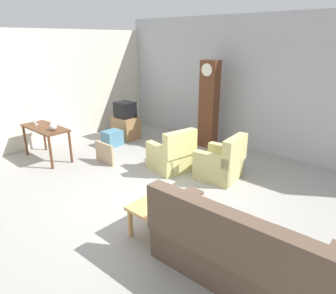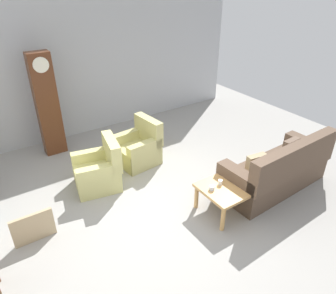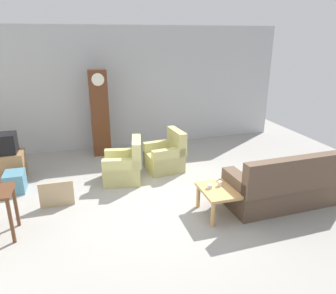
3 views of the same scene
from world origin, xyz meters
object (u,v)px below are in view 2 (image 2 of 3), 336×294
framed_picture_leaning (33,228)px  armchair_olive_near (99,171)px  cup_white_porcelain (220,182)px  cup_blue_rimmed (212,188)px  bowl_white_stacked (245,177)px  coffee_table_wood (230,189)px  armchair_olive_far (139,149)px  grandfather_clock (47,105)px  couch_floral (277,171)px

framed_picture_leaning → armchair_olive_near: bearing=29.1°
framed_picture_leaning → cup_white_porcelain: size_ratio=7.00×
cup_blue_rimmed → bowl_white_stacked: (0.64, -0.08, 0.00)m
coffee_table_wood → cup_blue_rimmed: bearing=166.4°
armchair_olive_near → armchair_olive_far: 1.06m
grandfather_clock → cup_white_porcelain: grandfather_clock is taller
couch_floral → armchair_olive_near: (-2.64, 1.85, -0.05)m
framed_picture_leaning → cup_blue_rimmed: size_ratio=6.77×
couch_floral → framed_picture_leaning: bearing=164.6°
armchair_olive_far → coffee_table_wood: size_ratio=0.96×
cup_white_porcelain → armchair_olive_far: bearing=100.9°
bowl_white_stacked → cup_blue_rimmed: bearing=172.6°
couch_floral → bowl_white_stacked: bearing=177.5°
couch_floral → armchair_olive_near: couch_floral is taller
armchair_olive_near → bowl_white_stacked: 2.59m
armchair_olive_near → cup_blue_rimmed: armchair_olive_near is taller
cup_white_porcelain → bowl_white_stacked: cup_white_porcelain is taller
armchair_olive_far → cup_white_porcelain: armchair_olive_far is taller
couch_floral → coffee_table_wood: 1.12m
armchair_olive_far → couch_floral: bearing=-53.1°
couch_floral → bowl_white_stacked: 0.82m
grandfather_clock → coffee_table_wood: bearing=-62.7°
cup_white_porcelain → grandfather_clock: bearing=116.4°
bowl_white_stacked → coffee_table_wood: bearing=179.1°
couch_floral → cup_white_porcelain: 1.26m
framed_picture_leaning → bowl_white_stacked: bearing=-18.4°
armchair_olive_near → grandfather_clock: bearing=100.1°
armchair_olive_near → grandfather_clock: size_ratio=0.42×
coffee_table_wood → framed_picture_leaning: framed_picture_leaning is taller
armchair_olive_far → bowl_white_stacked: 2.31m
grandfather_clock → framed_picture_leaning: size_ratio=3.62×
coffee_table_wood → framed_picture_leaning: (-2.87, 1.06, -0.17)m
armchair_olive_far → cup_white_porcelain: size_ratio=10.73×
cup_white_porcelain → bowl_white_stacked: size_ratio=0.47×
couch_floral → grandfather_clock: bearing=129.4°
armchair_olive_far → framed_picture_leaning: size_ratio=1.53×
armchair_olive_near → coffee_table_wood: 2.37m
armchair_olive_far → grandfather_clock: grandfather_clock is taller
grandfather_clock → cup_white_porcelain: 3.89m
coffee_table_wood → cup_white_porcelain: (-0.12, 0.11, 0.11)m
armchair_olive_near → bowl_white_stacked: bearing=-44.6°
armchair_olive_far → grandfather_clock: 2.09m
coffee_table_wood → couch_floral: bearing=-2.0°
couch_floral → framed_picture_leaning: size_ratio=3.55×
armchair_olive_far → grandfather_clock: size_ratio=0.42×
couch_floral → coffee_table_wood: couch_floral is taller
armchair_olive_far → coffee_table_wood: armchair_olive_far is taller
armchair_olive_near → armchair_olive_far: same height
cup_white_porcelain → couch_floral: bearing=-6.8°
cup_white_porcelain → cup_blue_rimmed: bearing=-171.8°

